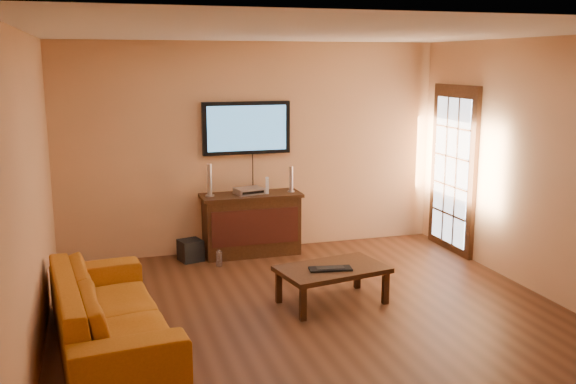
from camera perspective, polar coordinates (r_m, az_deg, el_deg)
name	(u,v)px	position (r m, az deg, el deg)	size (l,w,h in m)	color
ground_plane	(317,318)	(6.36, 2.60, -11.14)	(5.00, 5.00, 0.00)	#3C1F10
room_walls	(298,138)	(6.50, 0.90, 4.81)	(5.00, 5.00, 5.00)	tan
french_door	(453,171)	(8.59, 14.45, 1.80)	(0.07, 1.02, 2.22)	black
media_console	(251,224)	(8.25, -3.27, -2.86)	(1.28, 0.49, 0.79)	black
television	(247,128)	(8.23, -3.71, 5.70)	(1.14, 0.08, 0.67)	black
coffee_table	(332,272)	(6.62, 3.94, -7.07)	(1.18, 0.83, 0.39)	black
sofa	(110,298)	(5.83, -15.57, -9.10)	(2.24, 0.65, 0.88)	#A95B12
speaker_left	(210,181)	(8.04, -6.99, 0.94)	(0.11, 0.11, 0.41)	silver
speaker_right	(291,180)	(8.26, 0.28, 1.06)	(0.09, 0.09, 0.33)	silver
av_receiver	(249,191)	(8.16, -3.49, 0.11)	(0.35, 0.25, 0.08)	silver
game_console	(267,185)	(8.19, -1.86, 0.59)	(0.04, 0.14, 0.20)	white
subwoofer	(191,250)	(8.13, -8.66, -5.14)	(0.26, 0.26, 0.26)	black
bottle	(219,259)	(7.87, -6.15, -5.91)	(0.07, 0.07, 0.21)	white
keyboard	(330,269)	(6.52, 3.78, -6.81)	(0.45, 0.22, 0.03)	black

